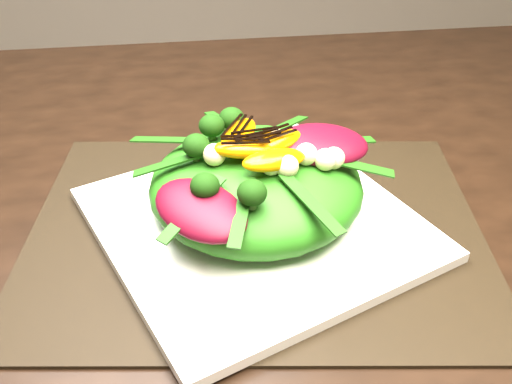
{
  "coord_description": "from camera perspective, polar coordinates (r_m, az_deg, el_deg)",
  "views": [
    {
      "loc": [
        -0.03,
        -0.53,
        1.12
      ],
      "look_at": [
        0.03,
        -0.07,
        0.8
      ],
      "focal_mm": 42.0,
      "sensor_mm": 36.0,
      "label": 1
    }
  ],
  "objects": [
    {
      "name": "lettuce_mound",
      "position": [
        0.57,
        0.0,
        0.61
      ],
      "size": [
        0.25,
        0.25,
        0.07
      ],
      "primitive_type": "ellipsoid",
      "rotation": [
        0.0,
        0.0,
        -0.27
      ],
      "color": "#2A7014",
      "rests_on": "salad_bowl"
    },
    {
      "name": "macadamia_nut",
      "position": [
        0.51,
        5.06,
        1.32
      ],
      "size": [
        0.03,
        0.03,
        0.02
      ],
      "primitive_type": "sphere",
      "rotation": [
        0.0,
        0.0,
        0.41
      ],
      "color": "beige",
      "rests_on": "lettuce_mound"
    },
    {
      "name": "plate_base",
      "position": [
        0.59,
        0.0,
        -3.0
      ],
      "size": [
        0.38,
        0.38,
        0.01
      ],
      "primitive_type": "cube",
      "rotation": [
        0.0,
        0.0,
        0.4
      ],
      "color": "white",
      "rests_on": "placemat"
    },
    {
      "name": "placemat",
      "position": [
        0.6,
        0.0,
        -3.55
      ],
      "size": [
        0.49,
        0.39,
        0.0
      ],
      "primitive_type": "cube",
      "rotation": [
        0.0,
        0.0,
        -0.13
      ],
      "color": "black",
      "rests_on": "dining_table"
    },
    {
      "name": "salad_bowl",
      "position": [
        0.58,
        0.0,
        -1.9
      ],
      "size": [
        0.28,
        0.28,
        0.02
      ],
      "primitive_type": "cylinder",
      "rotation": [
        0.0,
        0.0,
        0.22
      ],
      "color": "white",
      "rests_on": "plate_base"
    },
    {
      "name": "balsamic_drizzle",
      "position": [
        0.56,
        -1.45,
        6.38
      ],
      "size": [
        0.04,
        0.01,
        0.0
      ],
      "primitive_type": "cube",
      "rotation": [
        0.0,
        0.0,
        0.22
      ],
      "color": "black",
      "rests_on": "orange_segment"
    },
    {
      "name": "orange_segment",
      "position": [
        0.57,
        -1.44,
        5.62
      ],
      "size": [
        0.06,
        0.04,
        0.02
      ],
      "primitive_type": "ellipsoid",
      "rotation": [
        0.0,
        0.0,
        0.22
      ],
      "color": "orange",
      "rests_on": "lettuce_mound"
    },
    {
      "name": "broccoli_floret",
      "position": [
        0.56,
        -7.76,
        4.56
      ],
      "size": [
        0.04,
        0.04,
        0.03
      ],
      "primitive_type": "sphere",
      "rotation": [
        0.0,
        0.0,
        0.3
      ],
      "color": "black",
      "rests_on": "lettuce_mound"
    },
    {
      "name": "dining_table",
      "position": [
        0.66,
        -3.29,
        -1.34
      ],
      "size": [
        1.6,
        0.9,
        0.75
      ],
      "primitive_type": "cube",
      "color": "black",
      "rests_on": "floor"
    },
    {
      "name": "radicchio_leaf",
      "position": [
        0.56,
        6.33,
        4.53
      ],
      "size": [
        0.09,
        0.06,
        0.02
      ],
      "primitive_type": "ellipsoid",
      "rotation": [
        0.0,
        0.0,
        0.04
      ],
      "color": "#490715",
      "rests_on": "lettuce_mound"
    }
  ]
}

